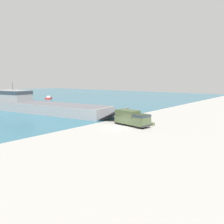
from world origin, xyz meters
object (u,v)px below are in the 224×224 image
cargo_crate (153,124)px  soldier_on_ramp (142,119)px  moored_boat_c (49,98)px  landing_craft (37,104)px  military_truck (132,118)px

cargo_crate → soldier_on_ramp: bearing=80.2°
soldier_on_ramp → cargo_crate: size_ratio=2.39×
moored_boat_c → cargo_crate: moored_boat_c is taller
landing_craft → cargo_crate: (3.90, -34.65, -1.78)m
landing_craft → military_truck: size_ratio=5.81×
military_truck → moored_boat_c: size_ratio=1.17×
soldier_on_ramp → landing_craft: bearing=-74.4°
landing_craft → soldier_on_ramp: landing_craft is taller
moored_boat_c → cargo_crate: bearing=113.8°
moored_boat_c → cargo_crate: 73.20m
military_truck → cargo_crate: size_ratio=11.00×
landing_craft → moored_boat_c: landing_craft is taller
military_truck → landing_craft: bearing=-170.2°
cargo_crate → military_truck: bearing=133.2°
landing_craft → moored_boat_c: size_ratio=6.78×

